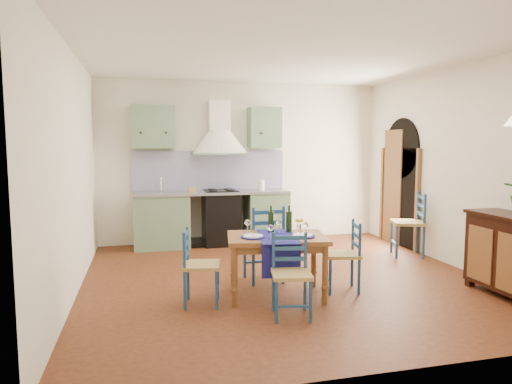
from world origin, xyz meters
TOP-DOWN VIEW (x-y plane):
  - floor at (0.00, 0.00)m, footprint 5.00×5.00m
  - back_wall at (-0.47, 2.29)m, footprint 5.00×0.96m
  - right_wall at (2.50, 0.28)m, footprint 0.26×5.00m
  - left_wall at (-2.50, 0.00)m, footprint 0.04×5.00m
  - ceiling at (0.00, 0.00)m, footprint 5.00×5.00m
  - dining_table at (-0.29, -0.64)m, footprint 1.20×0.93m
  - chair_near at (-0.32, -1.23)m, footprint 0.45×0.45m
  - chair_far at (-0.28, -0.05)m, footprint 0.47×0.47m
  - chair_left at (-1.18, -0.69)m, footprint 0.45×0.45m
  - chair_right at (0.53, -0.63)m, footprint 0.46×0.46m
  - chair_spare at (2.23, 0.69)m, footprint 0.58×0.58m
  - sideboard at (2.26, -1.28)m, footprint 0.50×1.05m

SIDE VIEW (x-z plane):
  - floor at x=0.00m, z-range 0.00..0.00m
  - chair_left at x=-1.18m, z-range 0.01..0.83m
  - chair_near at x=-0.32m, z-range 0.01..0.84m
  - chair_right at x=0.53m, z-range 0.01..0.84m
  - chair_far at x=-0.28m, z-range 0.02..0.98m
  - chair_spare at x=2.23m, z-range 0.02..1.00m
  - sideboard at x=2.26m, z-range 0.04..0.98m
  - dining_table at x=-0.29m, z-range 0.11..1.12m
  - back_wall at x=-0.47m, z-range -0.35..2.45m
  - right_wall at x=2.50m, z-range -0.06..2.74m
  - left_wall at x=-2.50m, z-range 0.00..2.80m
  - ceiling at x=0.00m, z-range 2.80..2.81m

